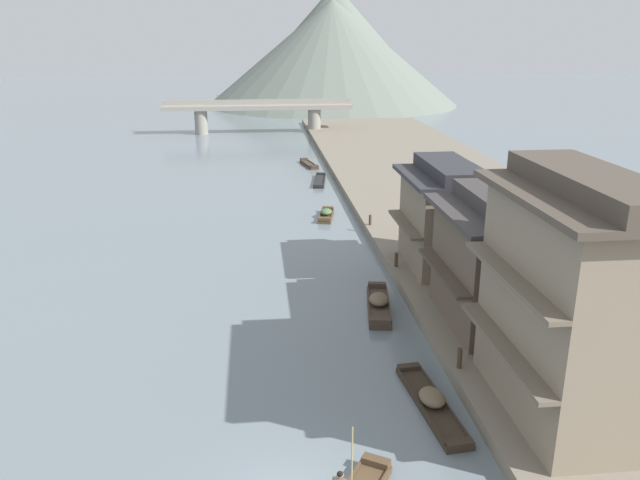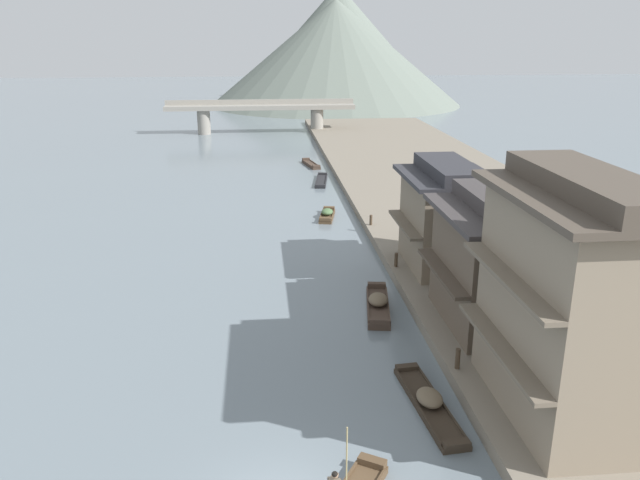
{
  "view_description": "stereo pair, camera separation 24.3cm",
  "coord_description": "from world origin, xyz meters",
  "px_view_note": "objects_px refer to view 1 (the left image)",
  "views": [
    {
      "loc": [
        -0.59,
        -15.28,
        13.54
      ],
      "look_at": [
        3.12,
        20.15,
        1.76
      ],
      "focal_mm": 35.12,
      "sensor_mm": 36.0,
      "label": 1
    },
    {
      "loc": [
        -0.35,
        -15.3,
        13.54
      ],
      "look_at": [
        3.12,
        20.15,
        1.76
      ],
      "focal_mm": 35.12,
      "sensor_mm": 36.0,
      "label": 2
    }
  ],
  "objects_px": {
    "boat_moored_far": "(326,214)",
    "house_waterfront_second": "(502,261)",
    "boat_moored_third": "(432,402)",
    "boat_moored_second": "(379,304)",
    "mooring_post_dock_mid": "(396,260)",
    "mooring_post_dock_near": "(460,358)",
    "mooring_post_dock_far": "(370,220)",
    "boat_midriver_drifting": "(320,181)",
    "house_waterfront_tall": "(446,216)",
    "boat_moored_nearest": "(309,164)",
    "stone_bridge": "(258,112)",
    "house_waterfront_nearest": "(577,299)"
  },
  "relations": [
    {
      "from": "boat_moored_far",
      "to": "house_waterfront_second",
      "type": "height_order",
      "value": "house_waterfront_second"
    },
    {
      "from": "boat_moored_third",
      "to": "boat_moored_second",
      "type": "bearing_deg",
      "value": 91.82
    },
    {
      "from": "mooring_post_dock_mid",
      "to": "mooring_post_dock_near",
      "type": "bearing_deg",
      "value": -90.0
    },
    {
      "from": "boat_moored_third",
      "to": "mooring_post_dock_near",
      "type": "relative_size",
      "value": 6.48
    },
    {
      "from": "boat_moored_far",
      "to": "mooring_post_dock_far",
      "type": "bearing_deg",
      "value": -56.23
    },
    {
      "from": "boat_midriver_drifting",
      "to": "mooring_post_dock_far",
      "type": "relative_size",
      "value": 7.58
    },
    {
      "from": "boat_moored_second",
      "to": "mooring_post_dock_far",
      "type": "bearing_deg",
      "value": 81.63
    },
    {
      "from": "mooring_post_dock_near",
      "to": "house_waterfront_tall",
      "type": "bearing_deg",
      "value": 76.51
    },
    {
      "from": "boat_moored_far",
      "to": "house_waterfront_second",
      "type": "xyz_separation_m",
      "value": [
        5.87,
        -20.11,
        3.3
      ]
    },
    {
      "from": "boat_moored_third",
      "to": "mooring_post_dock_mid",
      "type": "height_order",
      "value": "mooring_post_dock_mid"
    },
    {
      "from": "boat_moored_nearest",
      "to": "boat_midriver_drifting",
      "type": "relative_size",
      "value": 0.82
    },
    {
      "from": "mooring_post_dock_mid",
      "to": "stone_bridge",
      "type": "distance_m",
      "value": 56.83
    },
    {
      "from": "boat_moored_third",
      "to": "mooring_post_dock_mid",
      "type": "distance_m",
      "value": 13.74
    },
    {
      "from": "boat_moored_second",
      "to": "boat_moored_third",
      "type": "xyz_separation_m",
      "value": [
        0.29,
        -9.0,
        -0.06
      ]
    },
    {
      "from": "boat_moored_nearest",
      "to": "mooring_post_dock_far",
      "type": "relative_size",
      "value": 6.21
    },
    {
      "from": "house_waterfront_tall",
      "to": "mooring_post_dock_far",
      "type": "xyz_separation_m",
      "value": [
        -2.79,
        8.53,
        -2.64
      ]
    },
    {
      "from": "mooring_post_dock_far",
      "to": "stone_bridge",
      "type": "distance_m",
      "value": 48.52
    },
    {
      "from": "boat_midriver_drifting",
      "to": "mooring_post_dock_far",
      "type": "height_order",
      "value": "mooring_post_dock_far"
    },
    {
      "from": "boat_moored_nearest",
      "to": "mooring_post_dock_mid",
      "type": "height_order",
      "value": "mooring_post_dock_mid"
    },
    {
      "from": "mooring_post_dock_far",
      "to": "house_waterfront_tall",
      "type": "bearing_deg",
      "value": -71.87
    },
    {
      "from": "house_waterfront_tall",
      "to": "mooring_post_dock_far",
      "type": "height_order",
      "value": "house_waterfront_tall"
    },
    {
      "from": "mooring_post_dock_far",
      "to": "boat_moored_nearest",
      "type": "bearing_deg",
      "value": 95.35
    },
    {
      "from": "boat_midriver_drifting",
      "to": "mooring_post_dock_mid",
      "type": "height_order",
      "value": "mooring_post_dock_mid"
    },
    {
      "from": "boat_moored_second",
      "to": "house_waterfront_nearest",
      "type": "relative_size",
      "value": 0.57
    },
    {
      "from": "boat_moored_third",
      "to": "house_waterfront_second",
      "type": "bearing_deg",
      "value": 51.08
    },
    {
      "from": "house_waterfront_second",
      "to": "mooring_post_dock_near",
      "type": "xyz_separation_m",
      "value": [
        -3.17,
        -4.11,
        -2.56
      ]
    },
    {
      "from": "boat_moored_nearest",
      "to": "boat_moored_far",
      "type": "distance_m",
      "value": 20.07
    },
    {
      "from": "mooring_post_dock_mid",
      "to": "boat_moored_third",
      "type": "bearing_deg",
      "value": -96.82
    },
    {
      "from": "boat_moored_second",
      "to": "stone_bridge",
      "type": "height_order",
      "value": "stone_bridge"
    },
    {
      "from": "boat_moored_nearest",
      "to": "boat_moored_second",
      "type": "bearing_deg",
      "value": -89.48
    },
    {
      "from": "boat_moored_second",
      "to": "boat_moored_far",
      "type": "relative_size",
      "value": 1.38
    },
    {
      "from": "house_waterfront_nearest",
      "to": "mooring_post_dock_mid",
      "type": "height_order",
      "value": "house_waterfront_nearest"
    },
    {
      "from": "house_waterfront_nearest",
      "to": "mooring_post_dock_far",
      "type": "xyz_separation_m",
      "value": [
        -2.86,
        23.34,
        -3.93
      ]
    },
    {
      "from": "boat_moored_second",
      "to": "mooring_post_dock_near",
      "type": "relative_size",
      "value": 5.71
    },
    {
      "from": "boat_moored_nearest",
      "to": "boat_moored_third",
      "type": "bearing_deg",
      "value": -89.22
    },
    {
      "from": "boat_midriver_drifting",
      "to": "stone_bridge",
      "type": "xyz_separation_m",
      "value": [
        -5.48,
        31.68,
        2.93
      ]
    },
    {
      "from": "boat_moored_far",
      "to": "boat_moored_third",
      "type": "bearing_deg",
      "value": -87.67
    },
    {
      "from": "mooring_post_dock_mid",
      "to": "stone_bridge",
      "type": "bearing_deg",
      "value": 97.49
    },
    {
      "from": "boat_moored_third",
      "to": "boat_moored_far",
      "type": "xyz_separation_m",
      "value": [
        -1.06,
        26.06,
        0.04
      ]
    },
    {
      "from": "boat_moored_third",
      "to": "house_waterfront_second",
      "type": "relative_size",
      "value": 0.8
    },
    {
      "from": "boat_moored_nearest",
      "to": "house_waterfront_second",
      "type": "height_order",
      "value": "house_waterfront_second"
    },
    {
      "from": "boat_moored_second",
      "to": "house_waterfront_tall",
      "type": "bearing_deg",
      "value": 43.65
    },
    {
      "from": "boat_moored_nearest",
      "to": "mooring_post_dock_mid",
      "type": "distance_m",
      "value": 32.58
    },
    {
      "from": "mooring_post_dock_near",
      "to": "boat_moored_far",
      "type": "bearing_deg",
      "value": 96.35
    },
    {
      "from": "mooring_post_dock_near",
      "to": "mooring_post_dock_far",
      "type": "height_order",
      "value": "mooring_post_dock_near"
    },
    {
      "from": "boat_moored_nearest",
      "to": "mooring_post_dock_near",
      "type": "height_order",
      "value": "mooring_post_dock_near"
    },
    {
      "from": "house_waterfront_tall",
      "to": "mooring_post_dock_far",
      "type": "bearing_deg",
      "value": 108.13
    },
    {
      "from": "boat_midriver_drifting",
      "to": "house_waterfront_second",
      "type": "bearing_deg",
      "value": -81.02
    },
    {
      "from": "boat_moored_third",
      "to": "mooring_post_dock_far",
      "type": "distance_m",
      "value": 22.1
    },
    {
      "from": "mooring_post_dock_mid",
      "to": "mooring_post_dock_far",
      "type": "bearing_deg",
      "value": 90.0
    }
  ]
}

